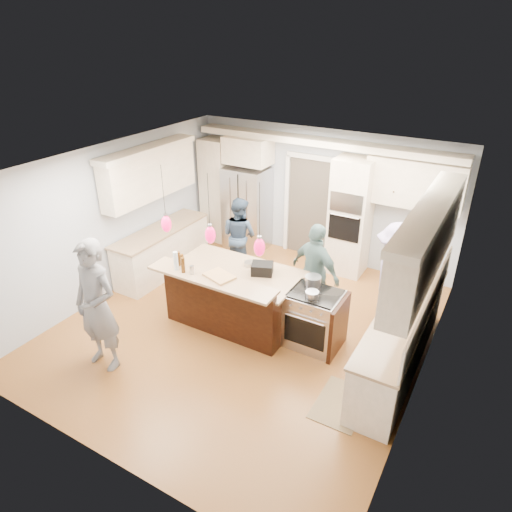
% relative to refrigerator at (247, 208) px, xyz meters
% --- Properties ---
extents(ground_plane, '(6.00, 6.00, 0.00)m').
position_rel_refrigerator_xyz_m(ground_plane, '(1.55, -2.64, -0.90)').
color(ground_plane, '#AF672F').
rests_on(ground_plane, ground).
extents(room_shell, '(5.54, 6.04, 2.72)m').
position_rel_refrigerator_xyz_m(room_shell, '(1.55, -2.64, 0.92)').
color(room_shell, '#B2BCC6').
rests_on(room_shell, ground).
extents(refrigerator, '(0.90, 0.70, 1.80)m').
position_rel_refrigerator_xyz_m(refrigerator, '(0.00, 0.00, 0.00)').
color(refrigerator, '#B7B7BC').
rests_on(refrigerator, ground).
extents(oven_column, '(0.72, 0.69, 2.30)m').
position_rel_refrigerator_xyz_m(oven_column, '(2.30, 0.03, 0.25)').
color(oven_column, '#FBE8CC').
rests_on(oven_column, ground).
extents(back_upper_cabinets, '(5.30, 0.61, 2.54)m').
position_rel_refrigerator_xyz_m(back_upper_cabinets, '(0.80, 0.12, 0.77)').
color(back_upper_cabinets, '#FBE8CC').
rests_on(back_upper_cabinets, ground).
extents(right_counter_run, '(0.64, 3.10, 2.51)m').
position_rel_refrigerator_xyz_m(right_counter_run, '(3.99, -2.34, 0.16)').
color(right_counter_run, '#FBE8CC').
rests_on(right_counter_run, ground).
extents(left_cabinets, '(0.64, 2.30, 2.51)m').
position_rel_refrigerator_xyz_m(left_cabinets, '(-0.89, -1.84, 0.16)').
color(left_cabinets, '#FBE8CC').
rests_on(left_cabinets, ground).
extents(kitchen_island, '(2.10, 1.46, 1.12)m').
position_rel_refrigerator_xyz_m(kitchen_island, '(1.30, -2.57, -0.41)').
color(kitchen_island, black).
rests_on(kitchen_island, ground).
extents(island_range, '(0.82, 0.71, 0.92)m').
position_rel_refrigerator_xyz_m(island_range, '(2.71, -2.49, -0.44)').
color(island_range, '#B7B7BC').
rests_on(island_range, ground).
extents(pendant_lights, '(1.75, 0.15, 1.03)m').
position_rel_refrigerator_xyz_m(pendant_lights, '(1.30, -3.15, 0.90)').
color(pendant_lights, black).
rests_on(pendant_lights, ground).
extents(person_bar_end, '(0.72, 0.47, 1.98)m').
position_rel_refrigerator_xyz_m(person_bar_end, '(0.25, -4.44, 0.09)').
color(person_bar_end, slate).
rests_on(person_bar_end, ground).
extents(person_far_left, '(0.83, 0.69, 1.54)m').
position_rel_refrigerator_xyz_m(person_far_left, '(0.45, -1.04, -0.13)').
color(person_far_left, '#2D3F57').
rests_on(person_far_left, ground).
extents(person_far_right, '(1.07, 0.73, 1.68)m').
position_rel_refrigerator_xyz_m(person_far_right, '(2.38, -1.79, -0.06)').
color(person_far_right, slate).
rests_on(person_far_right, ground).
extents(person_range_side, '(0.87, 1.25, 1.77)m').
position_rel_refrigerator_xyz_m(person_range_side, '(3.53, -1.34, -0.01)').
color(person_range_side, '#877AA4').
rests_on(person_range_side, ground).
extents(floor_rug, '(0.61, 0.88, 0.01)m').
position_rel_refrigerator_xyz_m(floor_rug, '(3.53, -3.49, -0.89)').
color(floor_rug, olive).
rests_on(floor_rug, ground).
extents(water_bottle, '(0.08, 0.08, 0.30)m').
position_rel_refrigerator_xyz_m(water_bottle, '(0.70, -3.24, 0.37)').
color(water_bottle, silver).
rests_on(water_bottle, kitchen_island).
extents(beer_bottle_a, '(0.07, 0.07, 0.22)m').
position_rel_refrigerator_xyz_m(beer_bottle_a, '(0.73, -3.13, 0.33)').
color(beer_bottle_a, '#4A2B0D').
rests_on(beer_bottle_a, kitchen_island).
extents(beer_bottle_b, '(0.06, 0.06, 0.25)m').
position_rel_refrigerator_xyz_m(beer_bottle_b, '(0.84, -3.25, 0.34)').
color(beer_bottle_b, '#4A2B0D').
rests_on(beer_bottle_b, kitchen_island).
extents(beer_bottle_c, '(0.06, 0.06, 0.23)m').
position_rel_refrigerator_xyz_m(beer_bottle_c, '(0.65, -3.11, 0.34)').
color(beer_bottle_c, '#4A2B0D').
rests_on(beer_bottle_c, kitchen_island).
extents(drink_can, '(0.08, 0.08, 0.13)m').
position_rel_refrigerator_xyz_m(drink_can, '(0.99, -3.23, 0.29)').
color(drink_can, '#B7B7BC').
rests_on(drink_can, kitchen_island).
extents(cutting_board, '(0.51, 0.43, 0.03)m').
position_rel_refrigerator_xyz_m(cutting_board, '(1.40, -3.11, 0.24)').
color(cutting_board, tan).
rests_on(cutting_board, kitchen_island).
extents(pot_large, '(0.25, 0.25, 0.14)m').
position_rel_refrigerator_xyz_m(pot_large, '(2.55, -2.30, 0.09)').
color(pot_large, '#B7B7BC').
rests_on(pot_large, island_range).
extents(pot_small, '(0.20, 0.20, 0.10)m').
position_rel_refrigerator_xyz_m(pot_small, '(2.69, -2.64, 0.07)').
color(pot_small, '#B7B7BC').
rests_on(pot_small, island_range).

